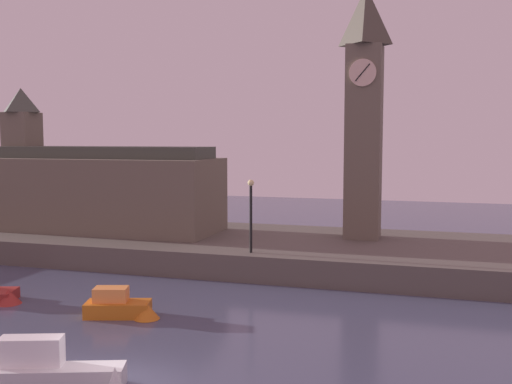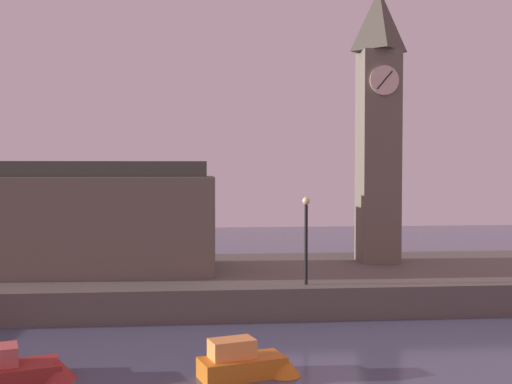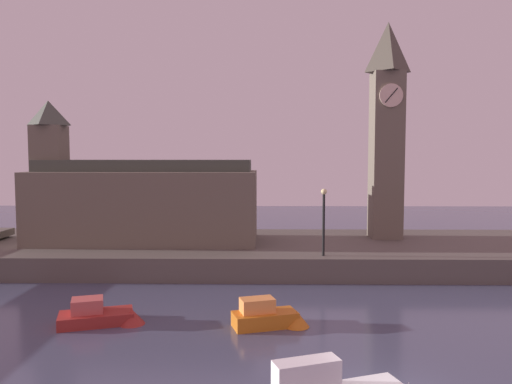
{
  "view_description": "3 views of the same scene",
  "coord_description": "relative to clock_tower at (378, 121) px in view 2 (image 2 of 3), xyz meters",
  "views": [
    {
      "loc": [
        9.49,
        -16.16,
        7.92
      ],
      "look_at": [
        -0.31,
        16.34,
        4.81
      ],
      "focal_mm": 41.5,
      "sensor_mm": 36.0,
      "label": 1
    },
    {
      "loc": [
        -5.25,
        -14.17,
        6.97
      ],
      "look_at": [
        -2.65,
        14.3,
        5.89
      ],
      "focal_mm": 44.5,
      "sensor_mm": 36.0,
      "label": 2
    },
    {
      "loc": [
        -3.87,
        -14.84,
        7.58
      ],
      "look_at": [
        -4.39,
        17.98,
        5.19
      ],
      "focal_mm": 34.69,
      "sensor_mm": 36.0,
      "label": 3
    }
  ],
  "objects": [
    {
      "name": "far_embankment",
      "position": [
        -5.17,
        -1.9,
        -8.94
      ],
      "size": [
        70.0,
        12.0,
        1.5
      ],
      "primitive_type": "cube",
      "color": "#5B544C",
      "rests_on": "ground"
    },
    {
      "name": "clock_tower",
      "position": [
        0.0,
        0.0,
        0.0
      ],
      "size": [
        2.41,
        2.45,
        15.81
      ],
      "color": "#6B6051",
      "rests_on": "far_embankment"
    },
    {
      "name": "parliament_hall",
      "position": [
        -17.96,
        -1.91,
        -5.25
      ],
      "size": [
        15.76,
        6.02,
        9.98
      ],
      "color": "#6B6051",
      "rests_on": "far_embankment"
    },
    {
      "name": "streetlamp",
      "position": [
        -5.39,
        -6.83,
        -5.64
      ],
      "size": [
        0.36,
        0.36,
        4.11
      ],
      "color": "black",
      "rests_on": "far_embankment"
    },
    {
      "name": "boat_dinghy_red",
      "position": [
        -16.21,
        -14.97,
        -9.31
      ],
      "size": [
        4.27,
        2.45,
        1.28
      ],
      "color": "maroon",
      "rests_on": "ground"
    },
    {
      "name": "boat_patrol_orange",
      "position": [
        -8.73,
        -15.22,
        -9.23
      ],
      "size": [
        3.66,
        2.03,
        1.28
      ],
      "color": "orange",
      "rests_on": "ground"
    }
  ]
}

